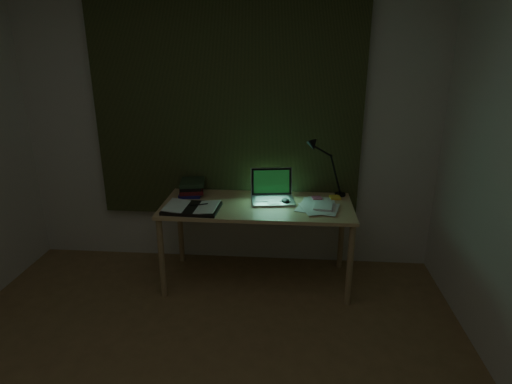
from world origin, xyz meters
TOP-DOWN VIEW (x-y plane):
  - wall_back at (0.00, 2.00)m, footprint 3.50×0.00m
  - curtain at (0.00, 1.96)m, footprint 2.20×0.06m
  - desk at (0.28, 1.60)m, footprint 1.48×0.65m
  - laptop at (0.40, 1.66)m, footprint 0.39×0.42m
  - open_textbook at (-0.20, 1.44)m, footprint 0.42×0.31m
  - book_stack at (-0.28, 1.78)m, footprint 0.24×0.27m
  - loose_papers at (0.74, 1.59)m, footprint 0.40×0.42m
  - mouse at (0.50, 1.63)m, footprint 0.09×0.11m
  - sticky_yellow at (0.90, 1.78)m, footprint 0.09×0.09m
  - sticky_pink at (0.75, 1.75)m, footprint 0.08×0.08m
  - desk_lamp at (0.95, 1.86)m, footprint 0.34×0.27m

SIDE VIEW (x-z plane):
  - desk at x=0.28m, z-range 0.00..0.68m
  - sticky_pink at x=0.75m, z-range 0.68..0.69m
  - sticky_yellow at x=0.90m, z-range 0.68..0.70m
  - loose_papers at x=0.74m, z-range 0.68..0.70m
  - open_textbook at x=-0.20m, z-range 0.68..0.71m
  - mouse at x=0.50m, z-range 0.68..0.71m
  - book_stack at x=-0.28m, z-range 0.68..0.80m
  - laptop at x=0.40m, z-range 0.68..0.92m
  - desk_lamp at x=0.95m, z-range 0.68..1.16m
  - wall_back at x=0.00m, z-range 0.00..2.50m
  - curtain at x=0.00m, z-range 0.45..2.45m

